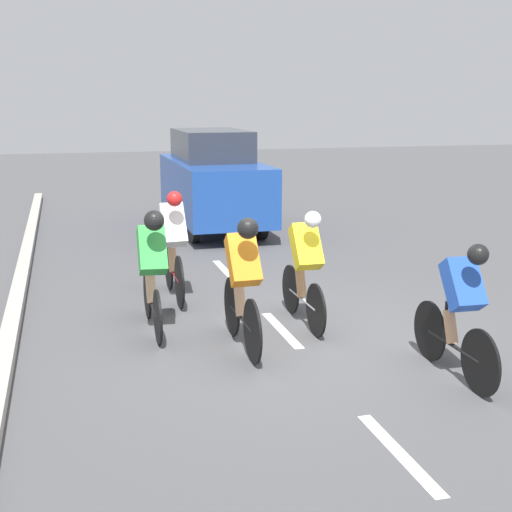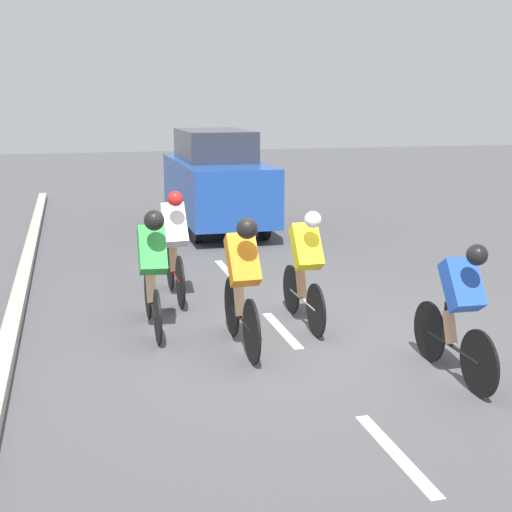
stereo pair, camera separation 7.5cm
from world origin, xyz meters
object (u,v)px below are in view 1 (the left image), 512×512
cyclist_white (174,243)px  cyclist_yellow (305,265)px  cyclist_orange (243,280)px  support_car (213,180)px  cyclist_blue (460,308)px  cyclist_green (152,266)px

cyclist_white → cyclist_yellow: bearing=131.0°
cyclist_orange → support_car: support_car is taller
cyclist_blue → cyclist_white: (2.31, -3.62, 0.06)m
cyclist_green → cyclist_blue: (-2.77, 2.26, -0.07)m
cyclist_yellow → support_car: size_ratio=0.37×
cyclist_blue → cyclist_orange: (1.88, -1.37, 0.06)m
cyclist_blue → support_car: (0.65, -8.89, 0.31)m
cyclist_white → cyclist_yellow: 2.11m
cyclist_green → cyclist_white: 1.44m
cyclist_blue → support_car: 8.92m
cyclist_blue → cyclist_yellow: size_ratio=1.01×
cyclist_yellow → support_car: support_car is taller
cyclist_orange → support_car: (-1.23, -7.52, 0.24)m
cyclist_orange → cyclist_yellow: bearing=-145.2°
cyclist_green → cyclist_white: cyclist_white is taller
cyclist_green → support_car: size_ratio=0.38×
support_car → cyclist_blue: bearing=94.2°
cyclist_blue → cyclist_yellow: bearing=-65.5°
cyclist_blue → cyclist_green: bearing=-39.2°
cyclist_green → cyclist_white: size_ratio=0.97×
cyclist_green → support_car: support_car is taller
cyclist_blue → cyclist_orange: size_ratio=0.98×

